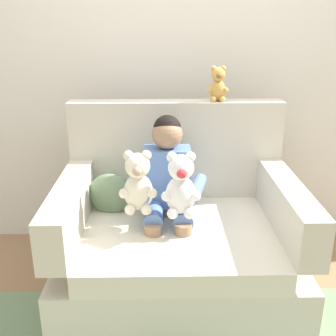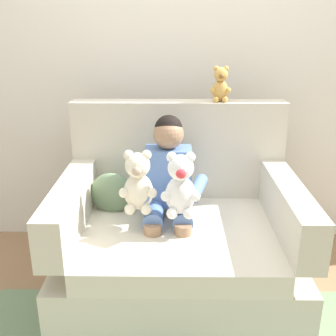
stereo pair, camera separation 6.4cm
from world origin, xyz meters
name	(u,v)px [view 2 (the right image)]	position (x,y,z in m)	size (l,w,h in m)	color
ground_plane	(178,294)	(0.00, 0.00, 0.00)	(8.00, 8.00, 0.00)	#936D4C
back_wall	(178,56)	(0.00, 0.79, 1.30)	(6.00, 0.10, 2.60)	silver
armchair	(178,240)	(0.00, 0.05, 0.33)	(1.30, 0.99, 1.07)	beige
seated_child	(168,183)	(-0.06, 0.09, 0.67)	(0.45, 0.39, 0.82)	#597AB7
plush_cream	(138,183)	(-0.21, -0.05, 0.73)	(0.20, 0.16, 0.34)	silver
plush_white	(181,186)	(0.01, -0.09, 0.73)	(0.20, 0.17, 0.34)	white
plush_honey_on_backrest	(220,85)	(0.25, 0.42, 1.17)	(0.12, 0.10, 0.21)	gold
throw_pillow	(112,194)	(-0.39, 0.19, 0.56)	(0.26, 0.12, 0.26)	slate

